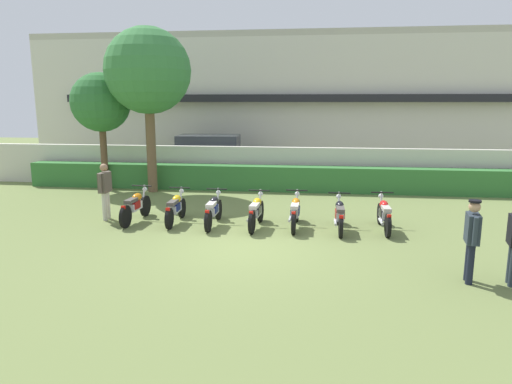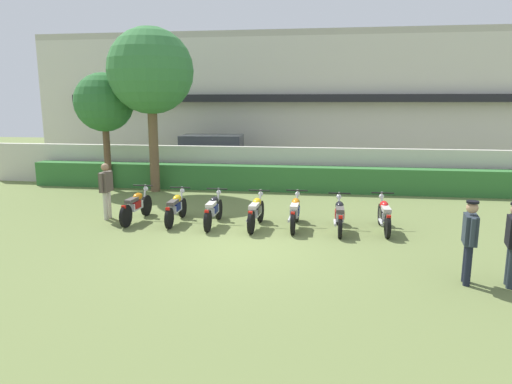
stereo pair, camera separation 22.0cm
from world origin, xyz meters
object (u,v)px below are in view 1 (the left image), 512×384
Objects in this scene: officer_0 at (472,235)px; motorcycle_in_row_6 at (384,214)px; tree_far_side at (148,72)px; tree_near_inspector at (101,103)px; motorcycle_in_row_4 at (295,212)px; parked_car at (212,156)px; motorcycle_in_row_1 at (176,208)px; motorcycle_in_row_5 at (339,214)px; motorcycle_in_row_3 at (256,211)px; inspector_person at (105,187)px; motorcycle_in_row_0 at (135,206)px; motorcycle_in_row_2 at (213,210)px.

motorcycle_in_row_6 is at bearing -64.30° from officer_0.
tree_far_side is at bearing 60.08° from motorcycle_in_row_6.
motorcycle_in_row_4 is at bearing -31.72° from tree_near_inspector.
tree_far_side is at bearing -115.19° from parked_car.
officer_0 is (6.81, -3.51, 0.50)m from motorcycle_in_row_1.
parked_car is 2.43× the size of motorcycle_in_row_5.
officer_0 is (2.27, -3.32, 0.50)m from motorcycle_in_row_5.
motorcycle_in_row_1 is at bearing -87.91° from parked_car.
motorcycle_in_row_3 is at bearing -95.27° from motorcycle_in_row_1.
motorcycle_in_row_3 is 2.23m from motorcycle_in_row_5.
tree_far_side is at bearing 91.62° from inspector_person.
tree_far_side is at bearing 16.27° from motorcycle_in_row_0.
motorcycle_in_row_1 is at bearing 87.43° from motorcycle_in_row_5.
officer_0 reaches higher than motorcycle_in_row_2.
motorcycle_in_row_4 is (7.61, -4.71, -2.87)m from tree_near_inspector.
motorcycle_in_row_1 is (0.74, -8.10, -0.50)m from parked_car.
motorcycle_in_row_6 is (6.90, -0.03, -0.01)m from motorcycle_in_row_0.
motorcycle_in_row_3 is at bearing 98.18° from motorcycle_in_row_4.
motorcycle_in_row_6 is at bearing -87.58° from motorcycle_in_row_0.
motorcycle_in_row_4 is 1.01× the size of motorcycle_in_row_6.
motorcycle_in_row_4 reaches higher than motorcycle_in_row_1.
motorcycle_in_row_1 is at bearing -87.56° from motorcycle_in_row_0.
officer_0 is at bearing -118.03° from motorcycle_in_row_1.
tree_far_side reaches higher than parked_car.
tree_near_inspector is at bearing 60.94° from motorcycle_in_row_5.
officer_0 is at bearing -120.88° from motorcycle_in_row_2.
inspector_person is (-6.67, 0.33, 0.53)m from motorcycle_in_row_5.
motorcycle_in_row_5 is at bearing -93.13° from motorcycle_in_row_1.
motorcycle_in_row_5 is at bearing -47.40° from officer_0.
tree_near_inspector reaches higher than motorcycle_in_row_1.
motorcycle_in_row_1 is 0.98× the size of motorcycle_in_row_5.
motorcycle_in_row_6 is 1.18× the size of officer_0.
parked_car is 9.84m from motorcycle_in_row_5.
inspector_person reaches higher than motorcycle_in_row_1.
motorcycle_in_row_5 is (2.23, -0.00, -0.01)m from motorcycle_in_row_3.
parked_car is 8.08m from inspector_person.
motorcycle_in_row_5 is at bearing -89.23° from motorcycle_in_row_0.
tree_far_side is 6.90m from motorcycle_in_row_2.
motorcycle_in_row_0 reaches higher than motorcycle_in_row_6.
tree_far_side is (2.00, -0.25, 1.12)m from tree_near_inspector.
motorcycle_in_row_0 is at bearing -15.45° from officer_0.
motorcycle_in_row_5 is (8.79, -4.84, -2.88)m from tree_near_inspector.
motorcycle_in_row_6 reaches higher than motorcycle_in_row_1.
motorcycle_in_row_3 is at bearing -4.14° from inspector_person.
tree_near_inspector is at bearing 59.66° from motorcycle_in_row_4.
motorcycle_in_row_1 is at bearing 90.45° from motorcycle_in_row_4.
motorcycle_in_row_1 is 1.12m from motorcycle_in_row_2.
tree_near_inspector is 2.72× the size of inspector_person.
tree_near_inspector reaches higher than motorcycle_in_row_4.
motorcycle_in_row_0 is at bearing 88.89° from motorcycle_in_row_6.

